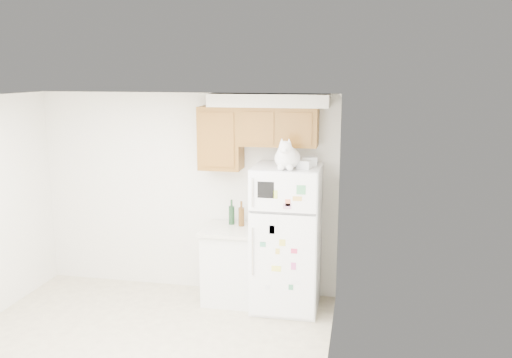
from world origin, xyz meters
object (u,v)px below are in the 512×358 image
(bottle_amber, at_px, (241,214))
(base_counter, at_px, (231,264))
(cat, at_px, (287,157))
(refrigerator, at_px, (286,238))
(storage_box_front, at_px, (304,165))
(bottle_green, at_px, (232,212))
(storage_box_back, at_px, (308,161))

(bottle_amber, bearing_deg, base_counter, -141.67)
(cat, bearing_deg, bottle_amber, 150.29)
(refrigerator, height_order, cat, cat)
(cat, height_order, bottle_amber, cat)
(storage_box_front, bearing_deg, bottle_green, 175.27)
(storage_box_back, relative_size, bottle_amber, 0.59)
(base_counter, distance_m, bottle_green, 0.63)
(refrigerator, xyz_separation_m, cat, (0.02, -0.17, 0.98))
(cat, bearing_deg, bottle_green, 151.99)
(base_counter, distance_m, bottle_amber, 0.63)
(bottle_green, bearing_deg, bottle_amber, -19.67)
(bottle_amber, bearing_deg, refrigerator, -16.10)
(base_counter, xyz_separation_m, bottle_amber, (0.12, 0.09, 0.61))
(cat, height_order, storage_box_front, cat)
(storage_box_front, distance_m, bottle_amber, 1.06)
(refrigerator, height_order, bottle_green, refrigerator)
(cat, distance_m, bottle_amber, 1.02)
(bottle_amber, bearing_deg, bottle_green, 160.33)
(base_counter, height_order, storage_box_back, storage_box_back)
(refrigerator, bearing_deg, bottle_green, 163.22)
(bottle_green, bearing_deg, storage_box_back, -7.57)
(refrigerator, relative_size, storage_box_back, 9.44)
(cat, xyz_separation_m, storage_box_back, (0.21, 0.26, -0.08))
(bottle_green, bearing_deg, cat, -28.01)
(refrigerator, distance_m, bottle_amber, 0.64)
(refrigerator, xyz_separation_m, storage_box_front, (0.20, -0.12, 0.89))
(base_counter, height_order, bottle_green, bottle_green)
(cat, height_order, storage_box_back, cat)
(refrigerator, bearing_deg, storage_box_back, 21.33)
(base_counter, bearing_deg, storage_box_back, 0.95)
(storage_box_front, bearing_deg, storage_box_back, 98.38)
(base_counter, height_order, storage_box_front, storage_box_front)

